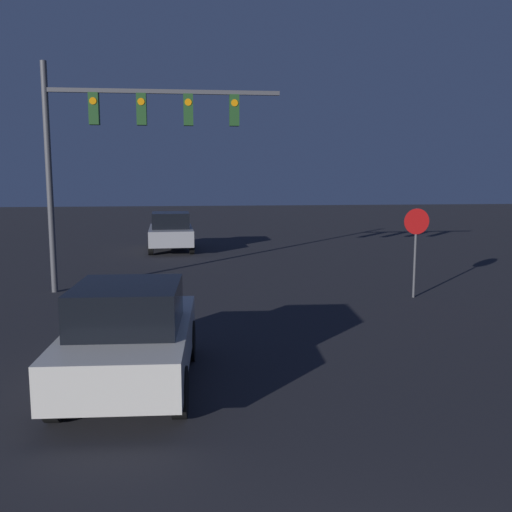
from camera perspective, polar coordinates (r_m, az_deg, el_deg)
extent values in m
cube|color=beige|center=(9.67, -12.41, -8.59)|extent=(2.11, 4.21, 0.69)
cube|color=black|center=(9.29, -12.73, -4.88)|extent=(1.72, 1.95, 0.69)
cylinder|color=black|center=(11.13, -15.90, -8.32)|extent=(0.25, 0.76, 0.75)
cylinder|color=black|center=(10.89, -6.71, -8.41)|extent=(0.25, 0.76, 0.75)
cylinder|color=black|center=(8.78, -19.46, -13.01)|extent=(0.25, 0.76, 0.75)
cylinder|color=black|center=(8.48, -7.60, -13.36)|extent=(0.25, 0.76, 0.75)
sphere|color=#F9EFC6|center=(11.72, -13.46, -5.30)|extent=(0.18, 0.18, 0.18)
sphere|color=#F9EFC6|center=(11.58, -8.30, -5.31)|extent=(0.18, 0.18, 0.18)
cube|color=#99999E|center=(26.21, -8.50, 2.10)|extent=(2.08, 4.20, 0.69)
cube|color=black|center=(25.94, -8.53, 3.57)|extent=(1.70, 1.94, 0.69)
cylinder|color=black|center=(27.53, -10.34, 1.63)|extent=(0.24, 0.76, 0.75)
cylinder|color=black|center=(27.54, -6.68, 1.71)|extent=(0.24, 0.76, 0.75)
cylinder|color=black|center=(24.99, -10.48, 0.96)|extent=(0.24, 0.76, 0.75)
cylinder|color=black|center=(25.00, -6.44, 1.05)|extent=(0.24, 0.76, 0.75)
sphere|color=#F9EFC6|center=(28.27, -9.61, 2.66)|extent=(0.18, 0.18, 0.18)
sphere|color=#F9EFC6|center=(28.28, -7.47, 2.71)|extent=(0.18, 0.18, 0.18)
cylinder|color=#4C4C51|center=(17.66, -19.97, 7.20)|extent=(0.18, 0.18, 6.63)
cube|color=#4C4C51|center=(17.36, -9.12, 15.93)|extent=(6.72, 0.12, 0.12)
cube|color=#1E471E|center=(17.50, -15.89, 13.98)|extent=(0.28, 0.28, 0.90)
cylinder|color=orange|center=(17.37, -16.00, 14.69)|extent=(0.20, 0.02, 0.20)
cube|color=#1E471E|center=(17.34, -11.37, 14.18)|extent=(0.28, 0.28, 0.90)
cylinder|color=orange|center=(17.21, -11.43, 14.90)|extent=(0.20, 0.02, 0.20)
cube|color=#1E471E|center=(17.28, -6.78, 14.30)|extent=(0.28, 0.28, 0.90)
cylinder|color=orange|center=(17.16, -6.80, 15.03)|extent=(0.20, 0.02, 0.20)
cube|color=#1E471E|center=(17.33, -2.19, 14.33)|extent=(0.28, 0.28, 0.90)
cylinder|color=orange|center=(17.21, -2.16, 15.06)|extent=(0.20, 0.02, 0.20)
cylinder|color=#4C4C51|center=(16.63, 15.62, 0.25)|extent=(0.07, 0.07, 2.53)
cylinder|color=red|center=(16.51, 15.77, 3.34)|extent=(0.72, 0.03, 0.72)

